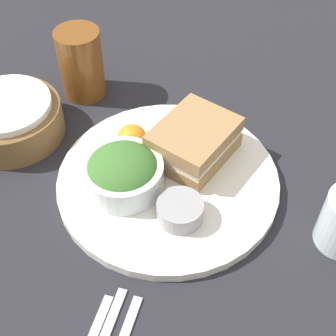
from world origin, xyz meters
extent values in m
plane|color=#232328|center=(0.00, 0.00, 0.00)|extent=(4.00, 4.00, 0.00)
cylinder|color=white|center=(0.00, 0.00, 0.01)|extent=(0.34, 0.34, 0.02)
cube|color=#A37A4C|center=(0.06, -0.02, 0.03)|extent=(0.15, 0.14, 0.02)
cube|color=silver|center=(0.06, -0.02, 0.05)|extent=(0.15, 0.13, 0.01)
cube|color=#A37A4C|center=(0.06, -0.02, 0.06)|extent=(0.15, 0.14, 0.02)
cylinder|color=white|center=(-0.03, 0.06, 0.04)|extent=(0.12, 0.12, 0.04)
ellipsoid|color=#3D702D|center=(-0.03, 0.06, 0.05)|extent=(0.11, 0.11, 0.06)
cylinder|color=#99999E|center=(-0.07, -0.04, 0.03)|extent=(0.07, 0.07, 0.03)
sphere|color=orange|center=(0.04, 0.07, 0.04)|extent=(0.05, 0.05, 0.05)
cylinder|color=brown|center=(0.17, 0.21, 0.06)|extent=(0.08, 0.08, 0.13)
cylinder|color=brown|center=(0.03, 0.28, 0.03)|extent=(0.17, 0.17, 0.06)
cylinder|color=white|center=(0.03, 0.28, 0.06)|extent=(0.15, 0.15, 0.01)
camera|label=1|loc=(-0.44, -0.14, 0.55)|focal=50.00mm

